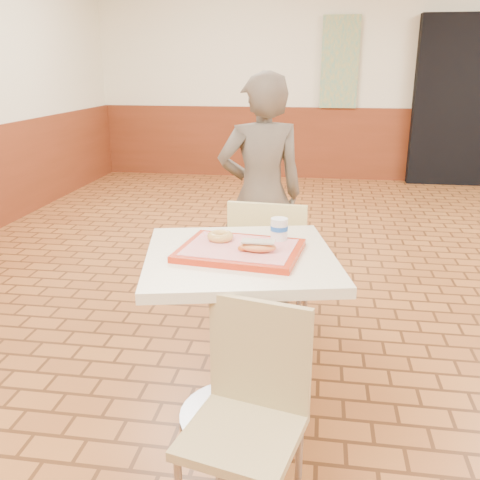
# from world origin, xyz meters

# --- Properties ---
(wainscot_band) EXTENTS (8.00, 10.00, 1.00)m
(wainscot_band) POSITION_xyz_m (0.00, 0.00, 0.50)
(wainscot_band) COLOR #642913
(wainscot_band) RESTS_ON ground
(corridor_doorway) EXTENTS (1.60, 0.22, 2.20)m
(corridor_doorway) POSITION_xyz_m (1.20, 4.88, 1.10)
(corridor_doorway) COLOR black
(corridor_doorway) RESTS_ON ground
(promo_poster) EXTENTS (0.50, 0.03, 1.20)m
(promo_poster) POSITION_xyz_m (-0.60, 4.94, 1.60)
(promo_poster) COLOR gray
(promo_poster) RESTS_ON wainscot_band
(main_table) EXTENTS (0.78, 0.78, 0.82)m
(main_table) POSITION_xyz_m (-1.10, -0.70, 0.55)
(main_table) COLOR beige
(main_table) RESTS_ON ground
(chair_main_front) EXTENTS (0.45, 0.45, 0.81)m
(chair_main_front) POSITION_xyz_m (-0.99, -1.22, 0.45)
(chair_main_front) COLOR tan
(chair_main_front) RESTS_ON ground
(chair_main_back) EXTENTS (0.45, 0.45, 0.90)m
(chair_main_back) POSITION_xyz_m (-1.04, -0.02, 0.50)
(chair_main_back) COLOR #EADD8C
(chair_main_back) RESTS_ON ground
(customer) EXTENTS (0.65, 0.53, 1.54)m
(customer) POSITION_xyz_m (-1.16, 0.56, 0.77)
(customer) COLOR brown
(customer) RESTS_ON ground
(serving_tray) EXTENTS (0.49, 0.38, 0.03)m
(serving_tray) POSITION_xyz_m (-1.10, -0.70, 0.84)
(serving_tray) COLOR #B2260D
(serving_tray) RESTS_ON main_table
(ring_donut) EXTENTS (0.12, 0.12, 0.04)m
(ring_donut) POSITION_xyz_m (-1.20, -0.62, 0.87)
(ring_donut) COLOR gold
(ring_donut) RESTS_ON serving_tray
(long_john_donut) EXTENTS (0.16, 0.07, 0.05)m
(long_john_donut) POSITION_xyz_m (-1.03, -0.75, 0.87)
(long_john_donut) COLOR #DD7D40
(long_john_donut) RESTS_ON serving_tray
(paper_cup) EXTENTS (0.08, 0.08, 0.09)m
(paper_cup) POSITION_xyz_m (-0.95, -0.57, 0.90)
(paper_cup) COLOR silver
(paper_cup) RESTS_ON serving_tray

